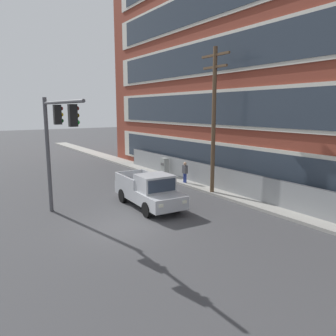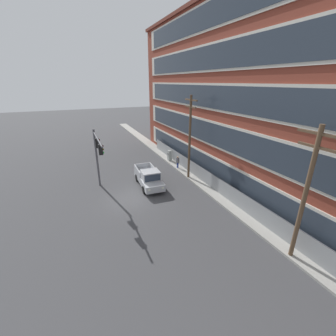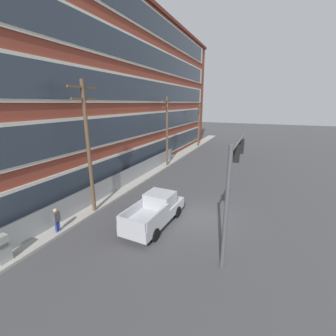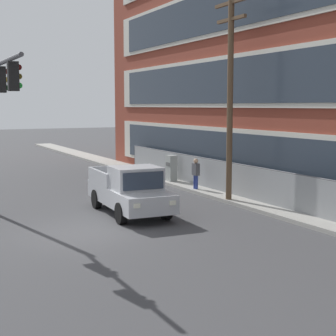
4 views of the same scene
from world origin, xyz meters
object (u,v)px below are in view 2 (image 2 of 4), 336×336
at_px(pickup_truck_silver, 149,178).
at_px(electrical_cabinet, 170,156).
at_px(utility_pole_near_corner, 190,135).
at_px(utility_pole_midblock, 306,191).
at_px(pedestrian_near_cabinet, 178,162).
at_px(traffic_signal_mast, 98,151).

distance_m(pickup_truck_silver, electrical_cabinet, 8.30).
distance_m(utility_pole_near_corner, electrical_cabinet, 7.53).
relative_size(pickup_truck_silver, utility_pole_midblock, 0.65).
bearing_deg(pedestrian_near_cabinet, electrical_cabinet, 176.27).
height_order(utility_pole_near_corner, utility_pole_midblock, utility_pole_near_corner).
relative_size(traffic_signal_mast, utility_pole_near_corner, 0.66).
bearing_deg(traffic_signal_mast, pickup_truck_silver, 82.70).
distance_m(electrical_cabinet, pedestrian_near_cabinet, 3.07).
xyz_separation_m(pickup_truck_silver, electrical_cabinet, (-6.47, 5.19, -0.15)).
bearing_deg(utility_pole_midblock, traffic_signal_mast, -145.08).
bearing_deg(electrical_cabinet, utility_pole_midblock, -0.65).
distance_m(pickup_truck_silver, pedestrian_near_cabinet, 6.05).
bearing_deg(utility_pole_midblock, utility_pole_near_corner, -179.60).
xyz_separation_m(traffic_signal_mast, utility_pole_near_corner, (0.34, 9.65, 0.74)).
height_order(pickup_truck_silver, pedestrian_near_cabinet, pickup_truck_silver).
distance_m(utility_pole_near_corner, pedestrian_near_cabinet, 5.16).
height_order(traffic_signal_mast, utility_pole_midblock, utility_pole_midblock).
height_order(pickup_truck_silver, utility_pole_near_corner, utility_pole_near_corner).
bearing_deg(pedestrian_near_cabinet, traffic_signal_mast, -73.99).
relative_size(traffic_signal_mast, pedestrian_near_cabinet, 3.59).
bearing_deg(utility_pole_near_corner, pedestrian_near_cabinet, 177.78).
xyz_separation_m(traffic_signal_mast, pedestrian_near_cabinet, (-2.81, 9.77, -3.35)).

